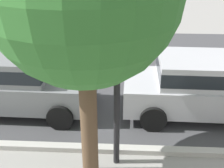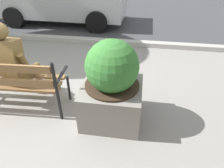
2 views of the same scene
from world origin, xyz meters
The scene contains 6 objects.
ground_plane centered at (0.00, 0.00, 0.00)m, with size 80.00×80.00×0.00m, color gray.
street_surface centered at (0.00, 7.50, 0.00)m, with size 60.00×9.00×0.01m, color #424244.
curb_stone centered at (0.00, 2.90, 0.06)m, with size 60.00×0.20×0.12m, color #B2AFA8.
park_bench centered at (-0.18, 0.10, 0.54)m, with size 1.83×0.63×0.95m.
bronze_statue_seated centered at (0.01, 0.31, 0.67)m, with size 0.68×0.77×1.37m.
concrete_planter centered at (1.44, 0.14, 0.57)m, with size 0.83×0.83×1.23m.
Camera 2 is at (1.79, -2.10, 2.14)m, focal length 32.27 mm.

